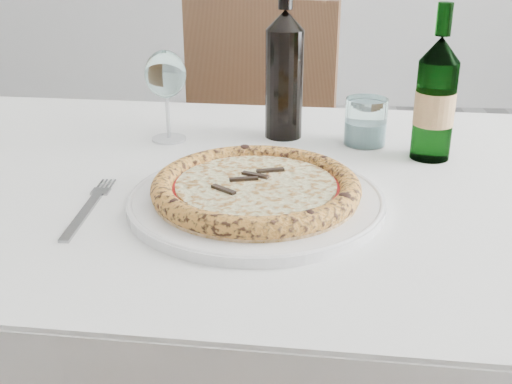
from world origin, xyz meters
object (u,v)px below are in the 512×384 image
tumbler (365,125)px  beer_bottle (435,99)px  chair_far (249,153)px  wine_glass (166,77)px  pizza (256,188)px  wine_bottle (284,73)px  plate (256,199)px  dining_table (260,232)px

tumbler → beer_bottle: beer_bottle is taller
chair_far → wine_glass: size_ratio=5.80×
pizza → wine_glass: wine_glass is taller
tumbler → beer_bottle: bearing=-32.0°
chair_far → pizza: chair_far is taller
chair_far → wine_bottle: wine_bottle is taller
plate → beer_bottle: size_ratio=1.42×
plate → beer_bottle: (0.27, 0.21, 0.09)m
pizza → tumbler: size_ratio=3.53×
plate → pizza: bearing=160.6°
beer_bottle → wine_glass: bearing=172.3°
pizza → beer_bottle: bearing=38.0°
dining_table → pizza: pizza is taller
tumbler → beer_bottle: (0.10, -0.06, 0.06)m
dining_table → wine_bottle: wine_bottle is taller
plate → pizza: 0.02m
chair_far → wine_glass: chair_far is taller
dining_table → plate: 0.14m
pizza → tumbler: 0.33m
plate → wine_bottle: wine_bottle is taller
wine_glass → beer_bottle: size_ratio=0.64×
dining_table → tumbler: (0.17, 0.18, 0.13)m
chair_far → pizza: size_ratio=3.23×
wine_glass → tumbler: 0.36m
pizza → wine_glass: (-0.18, 0.27, 0.09)m
pizza → wine_bottle: 0.32m
plate → tumbler: tumbler is taller
chair_far → tumbler: size_ratio=11.40×
chair_far → tumbler: (0.25, -0.56, 0.26)m
wine_glass → wine_bottle: 0.21m
wine_bottle → pizza: bearing=-95.1°
plate → tumbler: bearing=58.2°
wine_glass → tumbler: (0.35, 0.00, -0.08)m
wine_bottle → tumbler: bearing=-13.2°
beer_bottle → chair_far: bearing=119.3°
chair_far → wine_bottle: (0.11, -0.53, 0.34)m
dining_table → wine_bottle: (0.03, 0.21, 0.21)m
chair_far → pizza: bearing=-84.7°
wine_bottle → beer_bottle: bearing=-21.6°
wine_bottle → dining_table: bearing=-97.5°
dining_table → chair_far: chair_far is taller
dining_table → chair_far: size_ratio=1.56×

